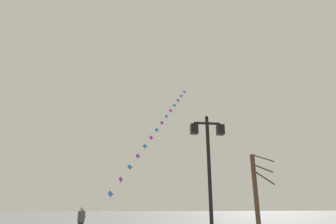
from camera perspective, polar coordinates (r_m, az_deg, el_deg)
twin_lantern_lamp_post at (r=10.97m, az=8.27°, el=-8.90°), size 1.35×0.28×5.21m
kite_train at (r=29.98m, az=-2.34°, el=-3.70°), size 10.28×17.74×17.77m
kite_flyer at (r=18.59m, az=-17.31°, el=-20.49°), size 0.42×0.61×1.71m
bare_tree at (r=18.09m, az=17.57°, el=-15.43°), size 1.65×1.04×4.82m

